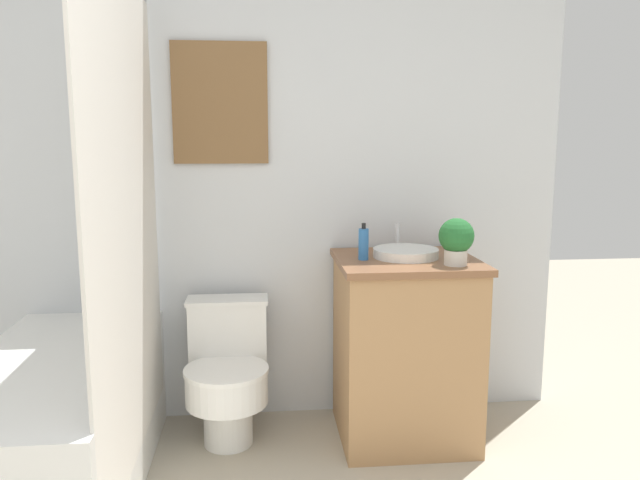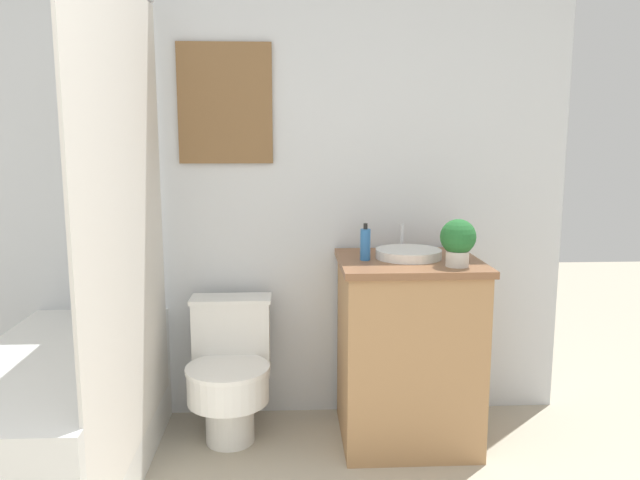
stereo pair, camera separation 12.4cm
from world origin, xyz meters
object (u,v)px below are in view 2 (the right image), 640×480
toilet (230,370)px  soap_bottle (365,244)px  potted_plant (458,240)px  sink (408,253)px

toilet → soap_bottle: soap_bottle is taller
toilet → potted_plant: size_ratio=3.17×
sink → potted_plant: 0.27m
toilet → soap_bottle: bearing=-6.0°
toilet → sink: (0.81, -0.03, 0.54)m
toilet → potted_plant: bearing=-12.6°
potted_plant → soap_bottle: bearing=157.3°
soap_bottle → potted_plant: potted_plant is taller
toilet → sink: bearing=-2.0°
sink → soap_bottle: (-0.20, -0.04, 0.05)m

